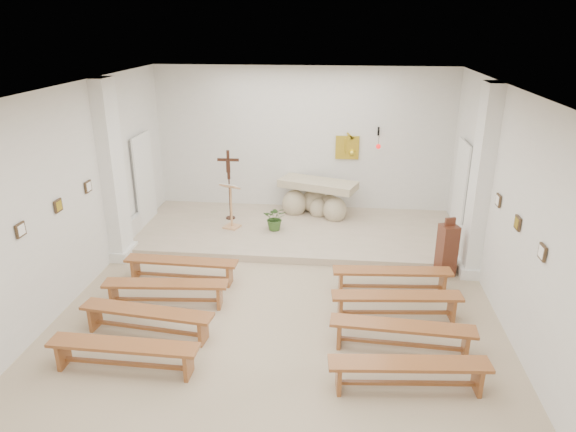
# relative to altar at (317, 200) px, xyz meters

# --- Properties ---
(ground) EXTENTS (7.00, 10.00, 0.00)m
(ground) POSITION_rel_altar_xyz_m (-0.38, -4.41, -0.50)
(ground) COLOR #C3A98C
(ground) RESTS_ON ground
(wall_left) EXTENTS (0.02, 10.00, 3.50)m
(wall_left) POSITION_rel_altar_xyz_m (-3.87, -4.41, 1.25)
(wall_left) COLOR silver
(wall_left) RESTS_ON ground
(wall_right) EXTENTS (0.02, 10.00, 3.50)m
(wall_right) POSITION_rel_altar_xyz_m (3.11, -4.41, 1.25)
(wall_right) COLOR silver
(wall_right) RESTS_ON ground
(wall_back) EXTENTS (7.00, 0.02, 3.50)m
(wall_back) POSITION_rel_altar_xyz_m (-0.38, 0.58, 1.25)
(wall_back) COLOR silver
(wall_back) RESTS_ON ground
(ceiling) EXTENTS (7.00, 10.00, 0.02)m
(ceiling) POSITION_rel_altar_xyz_m (-0.38, -4.41, 2.99)
(ceiling) COLOR silver
(ceiling) RESTS_ON wall_back
(sanctuary_platform) EXTENTS (6.98, 3.00, 0.15)m
(sanctuary_platform) POSITION_rel_altar_xyz_m (-0.38, -0.91, -0.43)
(sanctuary_platform) COLOR #BAA58F
(sanctuary_platform) RESTS_ON ground
(pilaster_left) EXTENTS (0.26, 0.55, 3.50)m
(pilaster_left) POSITION_rel_altar_xyz_m (-3.75, -2.41, 1.25)
(pilaster_left) COLOR white
(pilaster_left) RESTS_ON ground
(pilaster_right) EXTENTS (0.26, 0.55, 3.50)m
(pilaster_right) POSITION_rel_altar_xyz_m (2.99, -2.41, 1.25)
(pilaster_right) COLOR white
(pilaster_right) RESTS_ON ground
(gold_wall_relief) EXTENTS (0.55, 0.04, 0.55)m
(gold_wall_relief) POSITION_rel_altar_xyz_m (0.67, 0.55, 1.15)
(gold_wall_relief) COLOR gold
(gold_wall_relief) RESTS_ON wall_back
(sanctuary_lamp) EXTENTS (0.11, 0.36, 0.44)m
(sanctuary_lamp) POSITION_rel_altar_xyz_m (1.37, 0.30, 1.31)
(sanctuary_lamp) COLOR black
(sanctuary_lamp) RESTS_ON wall_back
(station_frame_left_front) EXTENTS (0.03, 0.20, 0.20)m
(station_frame_left_front) POSITION_rel_altar_xyz_m (-3.85, -5.21, 1.22)
(station_frame_left_front) COLOR #3D2C1B
(station_frame_left_front) RESTS_ON wall_left
(station_frame_left_mid) EXTENTS (0.03, 0.20, 0.20)m
(station_frame_left_mid) POSITION_rel_altar_xyz_m (-3.85, -4.21, 1.22)
(station_frame_left_mid) COLOR #3D2C1B
(station_frame_left_mid) RESTS_ON wall_left
(station_frame_left_rear) EXTENTS (0.03, 0.20, 0.20)m
(station_frame_left_rear) POSITION_rel_altar_xyz_m (-3.85, -3.21, 1.22)
(station_frame_left_rear) COLOR #3D2C1B
(station_frame_left_rear) RESTS_ON wall_left
(station_frame_right_front) EXTENTS (0.03, 0.20, 0.20)m
(station_frame_right_front) POSITION_rel_altar_xyz_m (3.09, -5.21, 1.22)
(station_frame_right_front) COLOR #3D2C1B
(station_frame_right_front) RESTS_ON wall_right
(station_frame_right_mid) EXTENTS (0.03, 0.20, 0.20)m
(station_frame_right_mid) POSITION_rel_altar_xyz_m (3.09, -4.21, 1.22)
(station_frame_right_mid) COLOR #3D2C1B
(station_frame_right_mid) RESTS_ON wall_right
(station_frame_right_rear) EXTENTS (0.03, 0.20, 0.20)m
(station_frame_right_rear) POSITION_rel_altar_xyz_m (3.09, -3.21, 1.22)
(station_frame_right_rear) COLOR #3D2C1B
(station_frame_right_rear) RESTS_ON wall_right
(radiator_left) EXTENTS (0.10, 0.85, 0.52)m
(radiator_left) POSITION_rel_altar_xyz_m (-3.81, -1.71, -0.23)
(radiator_left) COLOR silver
(radiator_left) RESTS_ON ground
(radiator_right) EXTENTS (0.10, 0.85, 0.52)m
(radiator_right) POSITION_rel_altar_xyz_m (3.05, -1.71, -0.23)
(radiator_right) COLOR silver
(radiator_right) RESTS_ON ground
(altar) EXTENTS (1.91, 1.25, 0.92)m
(altar) POSITION_rel_altar_xyz_m (0.00, 0.00, 0.00)
(altar) COLOR #BDAB90
(altar) RESTS_ON sanctuary_platform
(lectern) EXTENTS (0.45, 0.41, 1.05)m
(lectern) POSITION_rel_altar_xyz_m (-1.82, -1.02, 0.17)
(lectern) COLOR tan
(lectern) RESTS_ON sanctuary_platform
(crucifix_stand) EXTENTS (0.49, 0.21, 1.61)m
(crucifix_stand) POSITION_rel_altar_xyz_m (-1.97, -0.46, 0.58)
(crucifix_stand) COLOR #351910
(crucifix_stand) RESTS_ON sanctuary_platform
(potted_plant) EXTENTS (0.50, 0.43, 0.55)m
(potted_plant) POSITION_rel_altar_xyz_m (-0.84, -1.04, -0.08)
(potted_plant) COLOR #325622
(potted_plant) RESTS_ON sanctuary_platform
(donation_pedestal) EXTENTS (0.38, 0.38, 1.13)m
(donation_pedestal) POSITION_rel_altar_xyz_m (2.53, -2.51, -0.01)
(donation_pedestal) COLOR #502416
(donation_pedestal) RESTS_ON ground
(bench_left_front) EXTENTS (2.05, 0.38, 0.43)m
(bench_left_front) POSITION_rel_altar_xyz_m (-2.25, -3.31, -0.18)
(bench_left_front) COLOR brown
(bench_left_front) RESTS_ON ground
(bench_right_front) EXTENTS (2.06, 0.48, 0.43)m
(bench_right_front) POSITION_rel_altar_xyz_m (1.48, -3.31, -0.18)
(bench_right_front) COLOR brown
(bench_right_front) RESTS_ON ground
(bench_left_second) EXTENTS (2.06, 0.49, 0.43)m
(bench_left_second) POSITION_rel_altar_xyz_m (-2.25, -4.16, -0.18)
(bench_left_second) COLOR brown
(bench_left_second) RESTS_ON ground
(bench_right_second) EXTENTS (2.06, 0.52, 0.43)m
(bench_right_second) POSITION_rel_altar_xyz_m (1.48, -4.16, -0.18)
(bench_right_second) COLOR brown
(bench_right_second) RESTS_ON ground
(bench_left_third) EXTENTS (2.06, 0.55, 0.43)m
(bench_left_third) POSITION_rel_altar_xyz_m (-2.25, -5.02, -0.18)
(bench_left_third) COLOR brown
(bench_left_third) RESTS_ON ground
(bench_right_third) EXTENTS (2.05, 0.44, 0.43)m
(bench_right_third) POSITION_rel_altar_xyz_m (1.48, -5.02, -0.18)
(bench_right_third) COLOR brown
(bench_right_third) RESTS_ON ground
(bench_left_fourth) EXTENTS (2.04, 0.36, 0.43)m
(bench_left_fourth) POSITION_rel_altar_xyz_m (-2.25, -5.87, -0.18)
(bench_left_fourth) COLOR brown
(bench_left_fourth) RESTS_ON ground
(bench_right_fourth) EXTENTS (2.06, 0.51, 0.43)m
(bench_right_fourth) POSITION_rel_altar_xyz_m (1.48, -5.87, -0.18)
(bench_right_fourth) COLOR brown
(bench_right_fourth) RESTS_ON ground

